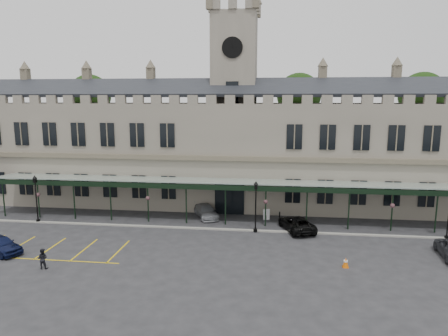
# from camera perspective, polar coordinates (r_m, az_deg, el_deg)

# --- Properties ---
(ground) EXTENTS (140.00, 140.00, 0.00)m
(ground) POSITION_cam_1_polar(r_m,az_deg,el_deg) (33.93, -1.26, -11.79)
(ground) COLOR #272729
(station_building) EXTENTS (60.00, 10.36, 17.30)m
(station_building) POSITION_cam_1_polar(r_m,az_deg,el_deg) (47.71, 1.45, 2.58)
(station_building) COLOR slate
(station_building) RESTS_ON ground
(clock_tower) EXTENTS (5.60, 5.60, 24.80)m
(clock_tower) POSITION_cam_1_polar(r_m,az_deg,el_deg) (47.41, 1.49, 10.59)
(clock_tower) COLOR slate
(clock_tower) RESTS_ON ground
(canopy) EXTENTS (50.00, 4.10, 4.30)m
(canopy) POSITION_cam_1_polar(r_m,az_deg,el_deg) (40.22, 0.25, -4.70)
(canopy) COLOR #8C9E93
(canopy) RESTS_ON ground
(kerb) EXTENTS (60.00, 0.40, 0.12)m
(kerb) POSITION_cam_1_polar(r_m,az_deg,el_deg) (39.02, -0.09, -8.75)
(kerb) COLOR gray
(kerb) RESTS_ON ground
(parking_markings) EXTENTS (16.00, 6.00, 0.01)m
(parking_markings) POSITION_cam_1_polar(r_m,az_deg,el_deg) (37.19, -23.90, -10.69)
(parking_markings) COLOR gold
(parking_markings) RESTS_ON ground
(tree_behind_left) EXTENTS (6.00, 6.00, 16.00)m
(tree_behind_left) POSITION_cam_1_polar(r_m,az_deg,el_deg) (62.15, -18.58, 9.65)
(tree_behind_left) COLOR #332314
(tree_behind_left) RESTS_ON ground
(tree_behind_mid) EXTENTS (6.00, 6.00, 16.00)m
(tree_behind_mid) POSITION_cam_1_polar(r_m,az_deg,el_deg) (56.30, 10.65, 10.01)
(tree_behind_mid) COLOR #332314
(tree_behind_mid) RESTS_ON ground
(tree_behind_right) EXTENTS (6.00, 6.00, 16.00)m
(tree_behind_right) POSITION_cam_1_polar(r_m,az_deg,el_deg) (59.46, 26.43, 9.15)
(tree_behind_right) COLOR #332314
(tree_behind_right) RESTS_ON ground
(lamp_post_left) EXTENTS (0.47, 0.47, 4.92)m
(lamp_post_left) POSITION_cam_1_polar(r_m,az_deg,el_deg) (44.81, -25.27, -3.47)
(lamp_post_left) COLOR black
(lamp_post_left) RESTS_ON ground
(lamp_post_mid) EXTENTS (0.47, 0.47, 4.94)m
(lamp_post_mid) POSITION_cam_1_polar(r_m,az_deg,el_deg) (37.75, 4.56, -4.88)
(lamp_post_mid) COLOR black
(lamp_post_mid) RESTS_ON ground
(traffic_cone) EXTENTS (0.48, 0.48, 0.76)m
(traffic_cone) POSITION_cam_1_polar(r_m,az_deg,el_deg) (32.14, 16.99, -12.79)
(traffic_cone) COLOR #DB5C06
(traffic_cone) RESTS_ON ground
(sign_board) EXTENTS (0.66, 0.25, 1.16)m
(sign_board) POSITION_cam_1_polar(r_m,az_deg,el_deg) (42.20, 6.08, -6.64)
(sign_board) COLOR black
(sign_board) RESTS_ON ground
(bollard_left) EXTENTS (0.16, 0.16, 0.89)m
(bollard_left) POSITION_cam_1_polar(r_m,az_deg,el_deg) (42.92, -1.23, -6.47)
(bollard_left) COLOR black
(bollard_left) RESTS_ON ground
(bollard_right) EXTENTS (0.15, 0.15, 0.82)m
(bollard_right) POSITION_cam_1_polar(r_m,az_deg,el_deg) (42.53, 7.95, -6.77)
(bollard_right) COLOR black
(bollard_right) RESTS_ON ground
(car_left_a) EXTENTS (4.65, 3.35, 1.47)m
(car_left_a) POSITION_cam_1_polar(r_m,az_deg,el_deg) (37.98, -29.33, -9.52)
(car_left_a) COLOR #0C1336
(car_left_a) RESTS_ON ground
(car_taxi) EXTENTS (3.64, 4.95, 1.33)m
(car_taxi) POSITION_cam_1_polar(r_m,az_deg,el_deg) (42.91, -2.58, -6.17)
(car_taxi) COLOR #93969A
(car_taxi) RESTS_ON ground
(car_van) EXTENTS (3.87, 5.53, 1.40)m
(car_van) POSITION_cam_1_polar(r_m,az_deg,el_deg) (39.27, 10.32, -7.81)
(car_van) COLOR black
(car_van) RESTS_ON ground
(person_b) EXTENTS (0.83, 0.68, 1.56)m
(person_b) POSITION_cam_1_polar(r_m,az_deg,el_deg) (33.33, -24.51, -11.69)
(person_b) COLOR black
(person_b) RESTS_ON ground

